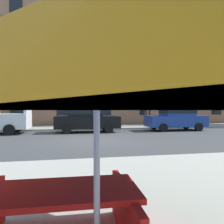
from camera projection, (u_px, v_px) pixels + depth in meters
ground_plane at (94, 140)px, 10.98m from camera, size 120.00×120.00×0.00m
sidewalk_far at (86, 127)px, 17.66m from camera, size 56.00×3.60×0.12m
apartment_building at (82, 69)px, 25.60m from camera, size 39.81×12.08×12.80m
sedan_black at (86, 118)px, 14.57m from camera, size 4.40×1.98×1.78m
sedan_blue at (176, 118)px, 15.81m from camera, size 4.40×1.98×1.78m
street_tree_middle at (145, 91)px, 18.84m from camera, size 2.19×1.83×4.30m
patio_umbrella at (97, 78)px, 1.94m from camera, size 3.77×3.77×2.28m
picnic_table at (56, 215)px, 2.30m from camera, size 1.84×1.56×0.77m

